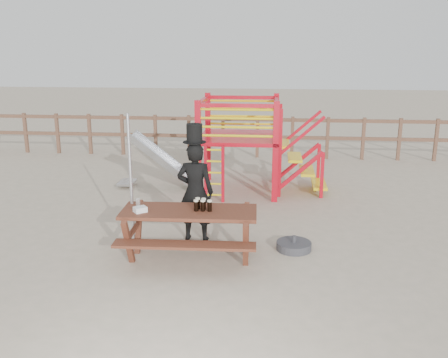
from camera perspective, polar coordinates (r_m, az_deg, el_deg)
ground at (r=7.98m, az=-1.51°, el=-8.46°), size 60.00×60.00×0.00m
back_fence at (r=14.50m, az=1.86°, el=5.39°), size 15.09×0.09×1.20m
playground_fort at (r=11.07m, az=1.36°, el=4.10°), size 4.71×1.84×2.10m
picnic_table at (r=7.62m, az=-3.98°, el=-5.65°), size 2.07×1.46×0.79m
man_with_hat at (r=8.24m, az=-3.30°, el=-1.18°), size 0.63×0.43×1.97m
metal_pole at (r=7.86m, az=-10.58°, el=-0.60°), size 0.05×0.05×2.20m
parasol_base at (r=8.16m, az=7.98°, el=-7.57°), size 0.56×0.56×0.24m
paper_bag at (r=7.51m, az=-9.56°, el=-3.46°), size 0.23×0.22×0.08m
stout_pints at (r=7.49m, az=-2.53°, el=-2.95°), size 0.27×0.18×0.17m
empty_glasses at (r=7.70m, az=-9.79°, el=-2.78°), size 0.07×0.07×0.15m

